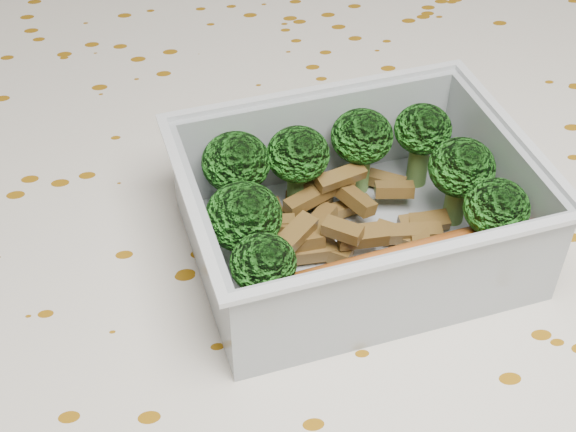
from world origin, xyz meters
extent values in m
cube|color=brown|center=(0.00, 0.00, 0.73)|extent=(1.40, 0.90, 0.04)
cube|color=silver|center=(0.00, 0.00, 0.75)|extent=(1.46, 0.96, 0.01)
cube|color=silver|center=(0.03, 0.00, 0.76)|extent=(0.17, 0.14, 0.00)
cube|color=silver|center=(0.02, 0.06, 0.78)|extent=(0.15, 0.03, 0.05)
cube|color=silver|center=(0.04, -0.05, 0.78)|extent=(0.15, 0.03, 0.05)
cube|color=silver|center=(0.10, 0.02, 0.78)|extent=(0.02, 0.11, 0.05)
cube|color=silver|center=(-0.05, -0.01, 0.78)|extent=(0.02, 0.11, 0.05)
cube|color=silver|center=(0.02, 0.06, 0.81)|extent=(0.16, 0.03, 0.00)
cube|color=silver|center=(0.04, -0.06, 0.81)|extent=(0.16, 0.03, 0.00)
cube|color=silver|center=(0.11, 0.02, 0.81)|extent=(0.02, 0.12, 0.00)
cube|color=silver|center=(-0.05, -0.01, 0.81)|extent=(0.02, 0.12, 0.00)
cylinder|color=#608C3F|center=(-0.03, 0.03, 0.77)|extent=(0.01, 0.01, 0.02)
ellipsoid|color=#26831D|center=(-0.03, 0.03, 0.79)|extent=(0.03, 0.03, 0.03)
cylinder|color=#608C3F|center=(0.00, 0.03, 0.77)|extent=(0.01, 0.01, 0.02)
ellipsoid|color=#26831D|center=(0.00, 0.03, 0.79)|extent=(0.03, 0.03, 0.03)
cylinder|color=#608C3F|center=(0.04, 0.04, 0.77)|extent=(0.01, 0.01, 0.02)
ellipsoid|color=#26831D|center=(0.04, 0.04, 0.79)|extent=(0.03, 0.03, 0.03)
cylinder|color=#608C3F|center=(0.07, 0.05, 0.77)|extent=(0.01, 0.01, 0.02)
ellipsoid|color=#26831D|center=(0.07, 0.05, 0.79)|extent=(0.03, 0.03, 0.03)
cylinder|color=#608C3F|center=(-0.03, -0.01, 0.77)|extent=(0.01, 0.01, 0.02)
ellipsoid|color=#26831D|center=(-0.03, -0.01, 0.79)|extent=(0.04, 0.04, 0.03)
cylinder|color=#608C3F|center=(0.08, 0.01, 0.77)|extent=(0.01, 0.01, 0.02)
ellipsoid|color=#26831D|center=(0.08, 0.01, 0.79)|extent=(0.03, 0.03, 0.03)
cylinder|color=#608C3F|center=(-0.02, -0.04, 0.77)|extent=(0.01, 0.01, 0.03)
ellipsoid|color=#26831D|center=(-0.02, -0.04, 0.79)|extent=(0.03, 0.03, 0.02)
cylinder|color=#608C3F|center=(0.09, -0.02, 0.77)|extent=(0.01, 0.01, 0.02)
ellipsoid|color=#26831D|center=(0.09, -0.02, 0.79)|extent=(0.03, 0.03, 0.03)
cube|color=brown|center=(0.00, 0.00, 0.77)|extent=(0.03, 0.02, 0.01)
cube|color=brown|center=(0.05, 0.00, 0.76)|extent=(0.02, 0.02, 0.01)
cube|color=brown|center=(0.01, 0.03, 0.76)|extent=(0.02, 0.02, 0.01)
cube|color=brown|center=(0.01, 0.02, 0.77)|extent=(0.03, 0.02, 0.01)
cube|color=brown|center=(0.03, 0.02, 0.76)|extent=(0.03, 0.02, 0.01)
cube|color=brown|center=(0.01, -0.01, 0.77)|extent=(0.02, 0.02, 0.01)
cube|color=brown|center=(0.06, 0.01, 0.77)|extent=(0.03, 0.01, 0.01)
cube|color=brown|center=(0.00, 0.00, 0.77)|extent=(0.02, 0.01, 0.01)
cube|color=brown|center=(0.02, -0.01, 0.78)|extent=(0.02, 0.02, 0.01)
cube|color=brown|center=(-0.01, 0.01, 0.77)|extent=(0.02, 0.01, 0.01)
cube|color=brown|center=(0.00, 0.00, 0.77)|extent=(0.02, 0.01, 0.01)
cube|color=brown|center=(0.06, 0.00, 0.77)|extent=(0.03, 0.01, 0.01)
cube|color=brown|center=(0.00, -0.01, 0.78)|extent=(0.02, 0.03, 0.01)
cube|color=brown|center=(0.03, 0.02, 0.77)|extent=(0.02, 0.03, 0.01)
cube|color=brown|center=(0.02, 0.03, 0.77)|extent=(0.03, 0.01, 0.01)
cube|color=brown|center=(0.05, 0.04, 0.77)|extent=(0.02, 0.02, 0.01)
cube|color=brown|center=(0.01, 0.01, 0.77)|extent=(0.02, 0.03, 0.01)
cube|color=brown|center=(0.06, 0.00, 0.77)|extent=(0.01, 0.03, 0.01)
cube|color=brown|center=(0.03, -0.01, 0.77)|extent=(0.02, 0.01, 0.01)
cube|color=brown|center=(0.02, 0.03, 0.78)|extent=(0.03, 0.02, 0.01)
cube|color=brown|center=(0.05, 0.03, 0.77)|extent=(0.02, 0.01, 0.01)
cube|color=brown|center=(0.00, 0.02, 0.76)|extent=(0.02, 0.02, 0.01)
cube|color=brown|center=(-0.01, 0.02, 0.76)|extent=(0.01, 0.02, 0.01)
cylinder|color=#BB581F|center=(0.04, -0.03, 0.77)|extent=(0.12, 0.05, 0.02)
sphere|color=#BB581F|center=(0.10, -0.02, 0.77)|extent=(0.02, 0.02, 0.02)
sphere|color=#BB581F|center=(-0.02, -0.04, 0.77)|extent=(0.02, 0.02, 0.02)
camera|label=1|loc=(-0.04, -0.27, 1.04)|focal=50.00mm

